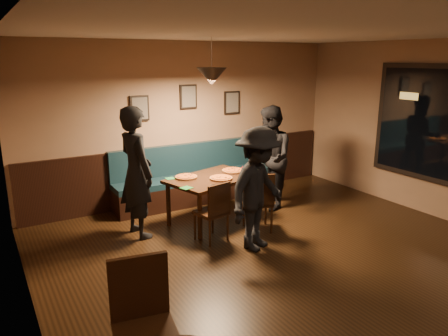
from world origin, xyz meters
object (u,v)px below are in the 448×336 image
cafe_chair_far (145,332)px  booth_bench (197,174)px  dining_table (213,199)px  chair_near_left (211,211)px  diner_left (136,173)px  diner_front (258,189)px  tabasco_bottle (242,170)px  chair_near_right (258,201)px  diner_right (270,158)px  soda_glass (256,172)px

cafe_chair_far → booth_bench: bearing=-112.0°
dining_table → chair_near_left: bearing=-135.8°
diner_left → cafe_chair_far: bearing=154.1°
diner_front → tabasco_bottle: size_ratio=15.49×
booth_bench → chair_near_left: booth_bench is taller
booth_bench → chair_near_right: booth_bench is taller
dining_table → tabasco_bottle: (0.54, -0.02, 0.42)m
chair_near_left → diner_front: size_ratio=0.52×
chair_near_left → diner_left: size_ratio=0.46×
booth_bench → diner_left: bearing=-147.4°
diner_left → diner_right: bearing=-98.1°
dining_table → cafe_chair_far: cafe_chair_far is taller
chair_near_left → cafe_chair_far: bearing=-140.3°
diner_left → soda_glass: diner_left is taller
booth_bench → diner_front: diner_front is taller
soda_glass → tabasco_bottle: 0.31m
diner_right → tabasco_bottle: bearing=-61.7°
chair_near_right → diner_front: (-0.36, -0.51, 0.38)m
diner_right → diner_left: bearing=-70.5°
diner_right → diner_front: 1.63m
chair_near_left → chair_near_right: size_ratio=0.95×
dining_table → diner_right: 1.25m
diner_left → diner_right: 2.32m
booth_bench → diner_right: diner_right is taller
dining_table → chair_near_left: size_ratio=1.56×
booth_bench → diner_left: (-1.41, -0.90, 0.44)m
booth_bench → soda_glass: booth_bench is taller
chair_near_right → dining_table: bearing=144.6°
booth_bench → chair_near_right: 1.64m
chair_near_right → diner_left: size_ratio=0.48×
dining_table → soda_glass: bearing=-44.2°
cafe_chair_far → soda_glass: bearing=-127.7°
soda_glass → cafe_chair_far: bearing=-137.8°
chair_near_right → cafe_chair_far: (-2.56, -2.18, 0.07)m
tabasco_bottle → diner_front: bearing=-113.5°
chair_near_left → cafe_chair_far: cafe_chair_far is taller
diner_right → soda_glass: diner_right is taller
chair_near_right → diner_front: diner_front is taller
diner_front → cafe_chair_far: diner_front is taller
chair_near_right → tabasco_bottle: bearing=100.3°
diner_front → booth_bench: bearing=62.1°
tabasco_bottle → chair_near_left: bearing=-146.9°
booth_bench → cafe_chair_far: (-2.38, -3.81, 0.02)m
chair_near_left → soda_glass: size_ratio=5.67×
cafe_chair_far → dining_table: bearing=-117.3°
chair_near_right → tabasco_bottle: (0.13, 0.62, 0.32)m
chair_near_left → chair_near_right: chair_near_right is taller
tabasco_bottle → diner_right: bearing=7.9°
diner_right → cafe_chair_far: (-3.30, -2.88, -0.35)m
dining_table → diner_left: bearing=160.4°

